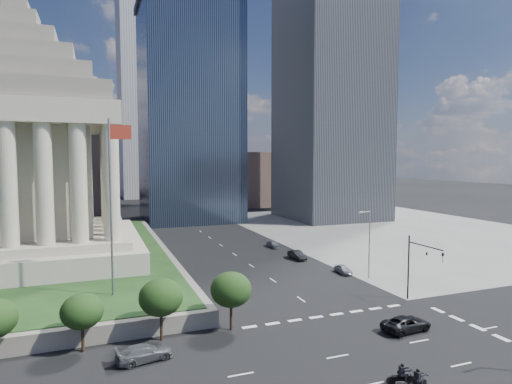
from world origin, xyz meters
name	(u,v)px	position (x,y,z in m)	size (l,w,h in m)	color
ground	(180,218)	(0.00, 100.00, 0.00)	(500.00, 500.00, 0.00)	black
sidewalk_ne	(394,229)	(46.00, 60.00, 0.01)	(68.00, 90.00, 0.03)	slate
war_memorial	(21,133)	(-34.00, 48.00, 21.40)	(34.00, 34.00, 39.00)	#AFA593
flagpole	(112,197)	(-21.83, 24.00, 13.11)	(2.52, 0.24, 20.00)	slate
midrise_glass	(189,115)	(2.00, 95.00, 30.00)	(26.00, 26.00, 60.00)	black
highrise_ne	(331,48)	(42.00, 85.00, 50.00)	(26.00, 28.00, 100.00)	black
building_filler_ne	(247,178)	(32.00, 130.00, 10.00)	(20.00, 30.00, 20.00)	brown
building_filler_nw	(74,170)	(-30.00, 130.00, 14.00)	(24.00, 30.00, 28.00)	brown
traffic_signal_ne	(419,261)	(12.50, 13.70, 5.25)	(0.30, 5.74, 8.00)	black
street_lamp_north	(368,240)	(13.33, 25.00, 5.66)	(2.13, 0.22, 10.00)	slate
pickup_truck	(406,324)	(5.56, 7.49, 0.74)	(2.45, 5.32, 1.48)	black
suv_grey	(145,353)	(-19.98, 10.21, 0.71)	(1.99, 4.90, 1.42)	#4F5256
parked_sedan_near	(343,269)	(11.50, 28.66, 0.65)	(1.54, 3.82, 1.30)	gray
parked_sedan_mid	(297,255)	(9.00, 39.47, 0.74)	(4.48, 1.56, 1.48)	black
parked_sedan_far	(273,244)	(9.00, 50.09, 0.67)	(3.94, 1.58, 1.34)	slate
motorcycle_lead	(417,380)	(-1.53, -2.07, 0.88)	(2.37, 0.65, 1.77)	black
motorcycle_trail	(401,374)	(-2.00, -0.87, 0.86)	(2.31, 0.63, 1.72)	black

